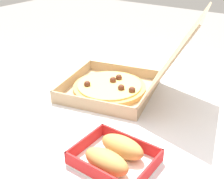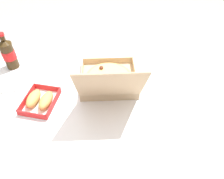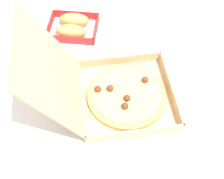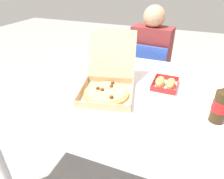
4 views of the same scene
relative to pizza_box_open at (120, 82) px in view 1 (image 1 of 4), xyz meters
The scene contains 4 objects.
dining_table 0.14m from the pizza_box_open, 68.87° to the left, with size 1.36×1.09×0.75m.
pizza_box_open is the anchor object (origin of this frame).
bread_side_box 0.37m from the pizza_box_open, 31.20° to the left, with size 0.15×0.19×0.06m.
paper_menu 0.39m from the pizza_box_open, 136.19° to the right, with size 0.21×0.15×0.00m, color white.
Camera 1 is at (0.74, 0.42, 1.25)m, focal length 46.34 mm.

